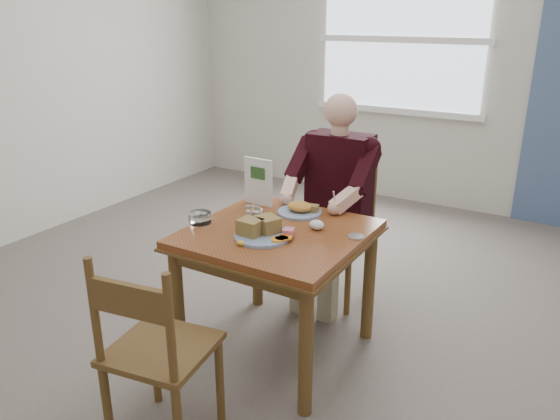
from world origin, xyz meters
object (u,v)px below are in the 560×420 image
Objects in this scene: chair_near at (155,352)px; near_plate at (262,230)px; diner at (335,185)px; far_plate at (301,209)px; chair_far at (339,229)px; table at (277,249)px.

chair_near is 0.83m from near_plate.
diner reaches higher than far_plate.
chair_far is at bearing 87.36° from chair_near.
near_plate is (-0.02, -0.92, 0.31)m from chair_far.
far_plate is at bearing 89.52° from near_plate.
table is at bearing -90.00° from diner.
far_plate is (-0.02, -0.42, -0.03)m from diner.
chair_far is 0.97m from near_plate.
near_plate is at bearing -99.89° from table.
near_plate is at bearing 85.76° from chair_near.
table is at bearing -86.57° from far_plate.
diner reaches higher than chair_far.
chair_near is 3.15× the size of far_plate.
near_plate is (-0.02, -0.83, -0.02)m from diner.
diner reaches higher than near_plate.
near_plate is at bearing -91.31° from chair_far.
diner is (0.00, 0.71, 0.17)m from table.
chair_far is at bearing 88.02° from far_plate.
chair_far is at bearing 88.69° from near_plate.
chair_far is 1.00× the size of chair_near.
chair_near is at bearing -95.01° from table.
table is 0.90m from chair_near.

